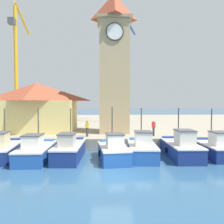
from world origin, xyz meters
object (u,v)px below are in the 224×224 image
Objects in this scene: fishing_boat_mid_right at (142,149)px; clock_tower at (114,60)px; warehouse_left at (37,107)px; dock_worker_along_quay at (87,128)px; fishing_boat_center at (113,151)px; dock_worker_near_tower at (154,128)px; port_crane_far at (122,77)px; fishing_boat_left_outer at (2,149)px; fishing_boat_right_inner at (181,148)px; port_crane_near at (16,78)px; fishing_boat_right_outer at (215,148)px; fishing_boat_mid_left at (69,150)px; fishing_boat_left_inner at (36,151)px.

clock_tower reaches higher than fishing_boat_mid_right.
clock_tower is 10.50m from warehouse_left.
dock_worker_along_quay is (6.22, -4.23, -2.06)m from warehouse_left.
fishing_boat_center is 6.68m from dock_worker_near_tower.
warehouse_left reaches higher than dock_worker_along_quay.
clock_tower is 8.35m from dock_worker_along_quay.
port_crane_far is at bearing 46.35° from warehouse_left.
fishing_boat_center reaches higher than dock_worker_near_tower.
fishing_boat_center is 12.99m from warehouse_left.
warehouse_left reaches higher than fishing_boat_left_outer.
clock_tower is at bearing 125.12° from fishing_boat_right_inner.
fishing_boat_center reaches higher than fishing_boat_left_outer.
port_crane_near reaches higher than fishing_boat_right_inner.
fishing_boat_right_outer is at bearing 4.57° from fishing_boat_center.
fishing_boat_left_outer is 5.34m from fishing_boat_mid_left.
fishing_boat_mid_right is 0.53× the size of warehouse_left.
dock_worker_along_quay is (-2.80, -2.98, -7.28)m from clock_tower.
fishing_boat_mid_right is at bearing 10.58° from fishing_boat_center.
fishing_boat_right_inner is (11.46, 0.48, 0.07)m from fishing_boat_left_inner.
dock_worker_near_tower is at bearing 105.95° from fishing_boat_right_inner.
warehouse_left is at bearing 153.41° from fishing_boat_right_outer.
dock_worker_near_tower is at bearing -38.13° from port_crane_near.
dock_worker_near_tower is (10.20, 4.87, 1.21)m from fishing_boat_left_inner.
warehouse_left is at bearing 148.91° from fishing_boat_right_inner.
fishing_boat_mid_left is 0.97× the size of fishing_boat_right_inner.
fishing_boat_mid_left is at bearing -179.83° from fishing_boat_mid_right.
port_crane_far reaches higher than dock_worker_along_quay.
clock_tower reaches higher than warehouse_left.
dock_worker_near_tower is at bearing 30.80° from fishing_boat_mid_left.
port_crane_near is 12.38× the size of dock_worker_near_tower.
warehouse_left is (-8.63, 9.15, 3.25)m from fishing_boat_center.
fishing_boat_mid_right is at bearing -38.58° from warehouse_left.
fishing_boat_left_outer is 1.14× the size of fishing_boat_right_outer.
fishing_boat_mid_left is at bearing -178.68° from fishing_boat_right_inner.
dock_worker_near_tower is (1.96, 4.58, 1.17)m from fishing_boat_mid_right.
fishing_boat_left_outer is at bearing 179.65° from fishing_boat_right_inner.
fishing_boat_left_outer is 1.04× the size of fishing_boat_mid_left.
fishing_boat_right_inner is at bearing -28.47° from dock_worker_along_quay.
fishing_boat_mid_left is at bearing -117.25° from clock_tower.
fishing_boat_center is at bearing -169.42° from fishing_boat_mid_right.
fishing_boat_left_inner is 1.04× the size of fishing_boat_mid_right.
fishing_boat_center is at bearing -4.60° from fishing_boat_left_outer.
dock_worker_near_tower is (1.89, -15.66, -6.87)m from port_crane_far.
port_crane_far reaches higher than clock_tower.
fishing_boat_left_inner is 23.70m from port_crane_near.
warehouse_left is at bearing 145.77° from dock_worker_along_quay.
fishing_boat_right_inner reaches higher than fishing_boat_left_inner.
warehouse_left reaches higher than fishing_boat_mid_left.
fishing_boat_mid_right is 21.78m from port_crane_far.
fishing_boat_mid_right reaches higher than fishing_boat_right_inner.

